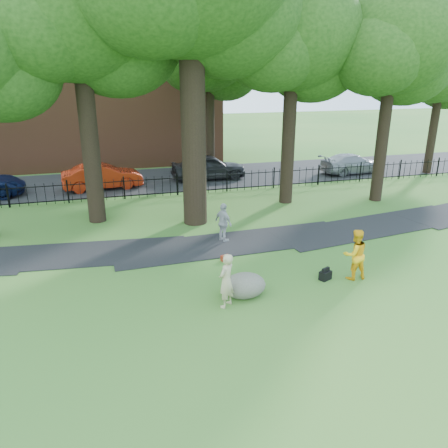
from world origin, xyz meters
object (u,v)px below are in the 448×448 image
object	(u,v)px
man	(355,254)
red_sedan	(102,176)
boulder	(244,284)
woman	(226,281)

from	to	relation	value
man	red_sedan	bearing A→B (deg)	-61.11
boulder	red_sedan	distance (m)	15.65
woman	man	bearing A→B (deg)	146.90
woman	man	world-z (taller)	man
woman	red_sedan	distance (m)	15.95
man	boulder	xyz separation A→B (m)	(-4.04, -0.16, -0.49)
woman	red_sedan	xyz separation A→B (m)	(-3.40, 15.58, -0.09)
woman	red_sedan	size ratio (longest dim) A/B	0.37
woman	red_sedan	world-z (taller)	woman
man	boulder	distance (m)	4.07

